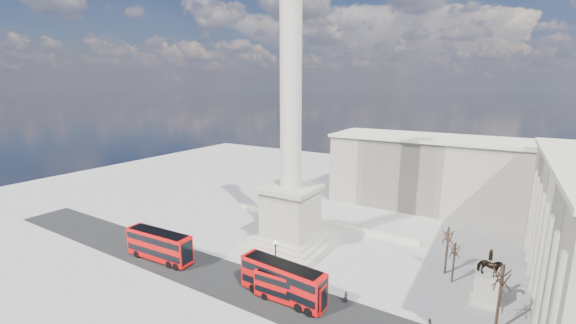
# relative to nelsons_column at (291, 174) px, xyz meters

# --- Properties ---
(ground) EXTENTS (180.00, 180.00, 0.00)m
(ground) POSITION_rel_nelsons_column_xyz_m (0.00, -5.00, -12.92)
(ground) COLOR #A09D98
(ground) RESTS_ON ground
(asphalt_road) EXTENTS (120.00, 9.00, 0.01)m
(asphalt_road) POSITION_rel_nelsons_column_xyz_m (5.00, -15.00, -12.91)
(asphalt_road) COLOR black
(asphalt_road) RESTS_ON ground
(nelsons_column) EXTENTS (14.00, 14.00, 49.85)m
(nelsons_column) POSITION_rel_nelsons_column_xyz_m (0.00, 0.00, 0.00)
(nelsons_column) COLOR #AEA691
(nelsons_column) RESTS_ON ground
(balustrade_wall) EXTENTS (40.00, 0.60, 1.10)m
(balustrade_wall) POSITION_rel_nelsons_column_xyz_m (0.00, 11.00, -12.37)
(balustrade_wall) COLOR beige
(balustrade_wall) RESTS_ON ground
(building_northeast) EXTENTS (51.00, 17.00, 16.60)m
(building_northeast) POSITION_rel_nelsons_column_xyz_m (20.00, 35.00, -4.59)
(building_northeast) COLOR beige
(building_northeast) RESTS_ON ground
(red_bus_a) EXTENTS (12.25, 3.45, 4.91)m
(red_bus_a) POSITION_rel_nelsons_column_xyz_m (-15.05, -16.09, -10.34)
(red_bus_a) COLOR red
(red_bus_a) RESTS_ON ground
(red_bus_b) EXTENTS (12.40, 3.67, 4.96)m
(red_bus_b) POSITION_rel_nelsons_column_xyz_m (7.71, -14.73, -10.31)
(red_bus_b) COLOR red
(red_bus_b) RESTS_ON ground
(red_bus_c) EXTENTS (9.79, 2.64, 3.94)m
(red_bus_c) POSITION_rel_nelsons_column_xyz_m (9.06, -15.15, -10.85)
(red_bus_c) COLOR red
(red_bus_c) RESTS_ON ground
(victorian_lamp) EXTENTS (0.57, 0.57, 6.66)m
(victorian_lamp) POSITION_rel_nelsons_column_xyz_m (4.96, -12.31, -9.00)
(victorian_lamp) COLOR black
(victorian_lamp) RESTS_ON ground
(equestrian_statue) EXTENTS (3.62, 2.71, 7.64)m
(equestrian_statue) POSITION_rel_nelsons_column_xyz_m (30.71, -2.14, -10.30)
(equestrian_statue) COLOR beige
(equestrian_statue) RESTS_ON ground
(bare_tree_near) EXTENTS (2.01, 2.01, 8.77)m
(bare_tree_near) POSITION_rel_nelsons_column_xyz_m (32.01, -7.56, -6.01)
(bare_tree_near) COLOR #332319
(bare_tree_near) RESTS_ON ground
(bare_tree_mid) EXTENTS (1.68, 1.68, 6.37)m
(bare_tree_mid) POSITION_rel_nelsons_column_xyz_m (26.34, 1.39, -7.90)
(bare_tree_mid) COLOR #332319
(bare_tree_mid) RESTS_ON ground
(bare_tree_far) EXTENTS (1.91, 1.91, 7.81)m
(bare_tree_far) POSITION_rel_nelsons_column_xyz_m (25.09, 3.50, -6.76)
(bare_tree_far) COLOR #332319
(bare_tree_far) RESTS_ON ground
(pedestrian_walking) EXTENTS (0.69, 0.51, 1.72)m
(pedestrian_walking) POSITION_rel_nelsons_column_xyz_m (15.30, -11.50, -12.06)
(pedestrian_walking) COLOR #282329
(pedestrian_walking) RESTS_ON ground
(pedestrian_crossing) EXTENTS (0.83, 0.98, 1.58)m
(pedestrian_crossing) POSITION_rel_nelsons_column_xyz_m (12.32, -11.50, -12.13)
(pedestrian_crossing) COLOR #282329
(pedestrian_crossing) RESTS_ON ground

